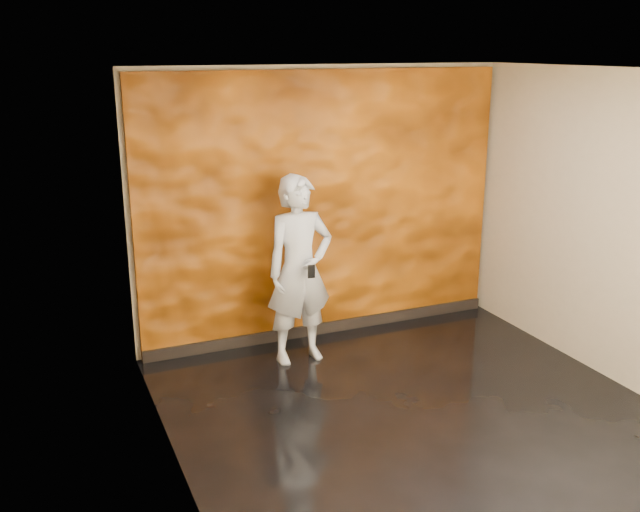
% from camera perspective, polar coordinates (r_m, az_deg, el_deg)
% --- Properties ---
extents(room, '(4.02, 4.02, 2.81)m').
position_cam_1_polar(room, '(5.65, 8.29, 0.12)').
color(room, black).
rests_on(room, ground).
extents(feature_wall, '(3.90, 0.06, 2.75)m').
position_cam_1_polar(feature_wall, '(7.34, 0.38, 3.95)').
color(feature_wall, orange).
rests_on(feature_wall, ground).
extents(baseboard, '(3.90, 0.04, 0.12)m').
position_cam_1_polar(baseboard, '(7.70, 0.48, -5.74)').
color(baseboard, black).
rests_on(baseboard, ground).
extents(man, '(0.69, 0.47, 1.83)m').
position_cam_1_polar(man, '(6.80, -1.64, -1.13)').
color(man, '#9A9FA8').
rests_on(man, ground).
extents(phone, '(0.07, 0.02, 0.13)m').
position_cam_1_polar(phone, '(6.54, -0.69, -1.25)').
color(phone, black).
rests_on(phone, man).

